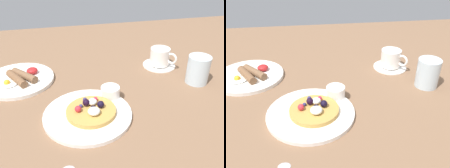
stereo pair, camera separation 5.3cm
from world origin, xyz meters
TOP-DOWN VIEW (x-y plane):
  - ground_plane at (0.00, 0.00)cm, footprint 186.33×148.20cm
  - pancake_plate at (-6.69, -5.11)cm, footprint 24.23×24.23cm
  - pancake_with_berries at (-5.68, -5.21)cm, footprint 13.58×13.58cm
  - syrup_ramekin at (1.05, 1.63)cm, footprint 5.61×5.61cm
  - breakfast_plate at (-27.12, 18.72)cm, footprint 23.58×23.58cm
  - fried_breakfast at (-26.07, 17.42)cm, footprint 13.16×12.26cm
  - coffee_saucer at (23.66, 19.79)cm, footprint 12.06×12.06cm
  - coffee_cup at (23.79, 19.65)cm, footprint 8.46×8.82cm
  - water_glass at (31.44, 5.83)cm, footprint 7.28×7.28cm

SIDE VIEW (x-z plane):
  - ground_plane at x=0.00cm, z-range -3.00..0.00cm
  - coffee_saucer at x=23.66cm, z-range 0.00..0.81cm
  - pancake_plate at x=-6.69cm, z-range 0.00..1.12cm
  - breakfast_plate at x=-27.12cm, z-range 0.00..1.21cm
  - pancake_with_berries at x=-5.68cm, z-range 0.48..3.68cm
  - fried_breakfast at x=-26.07cm, z-range 0.95..3.66cm
  - syrup_ramekin at x=1.05cm, z-range 1.17..4.42cm
  - coffee_cup at x=23.79cm, z-range 0.93..7.14cm
  - water_glass at x=31.44cm, z-range 0.00..9.35cm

